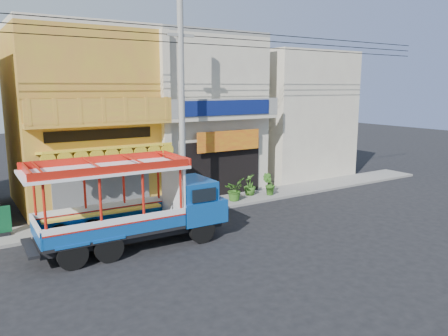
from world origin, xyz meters
The scene contains 12 objects.
ground centered at (0.00, 0.00, 0.00)m, with size 90.00×90.00×0.00m, color black.
sidewalk centered at (0.00, 4.00, 0.06)m, with size 30.00×2.00×0.12m, color slate.
shophouse_left centered at (-4.00, 7.96, 4.11)m, with size 6.00×7.50×8.24m.
shophouse_right centered at (2.00, 7.96, 4.11)m, with size 6.00×6.75×8.24m.
party_pilaster centered at (-1.00, 4.85, 4.00)m, with size 0.35×0.30×8.00m, color beige.
filler_building_right centered at (9.00, 8.00, 3.80)m, with size 6.00×6.00×7.60m, color beige.
utility_pole centered at (-0.85, 3.30, 5.03)m, with size 28.00×0.26×9.00m.
songthaew_truck centered at (-3.84, 0.73, 1.52)m, with size 6.79×2.41×3.15m.
green_sign centered at (-8.09, 4.15, 0.58)m, with size 0.72×0.35×1.10m.
potted_plant_a centered at (1.98, 3.75, 0.66)m, with size 0.97×0.84×1.08m, color #32651D.
potted_plant_b centered at (4.07, 3.71, 0.67)m, with size 0.61×0.49×1.11m, color #32651D.
potted_plant_c centered at (3.24, 4.21, 0.66)m, with size 0.60×0.60×1.07m, color #32651D.
Camera 1 is at (-9.44, -13.23, 5.53)m, focal length 35.00 mm.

